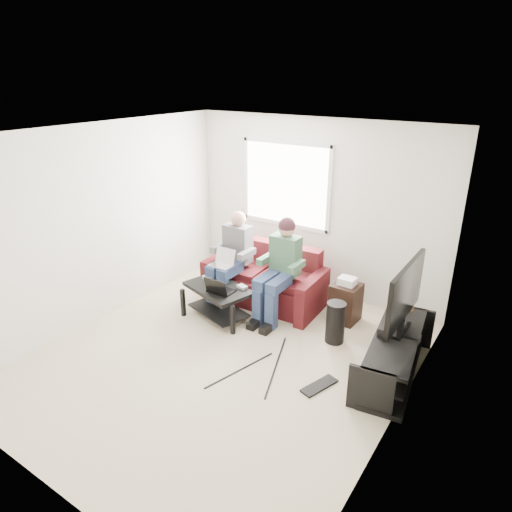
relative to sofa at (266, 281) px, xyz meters
The scene contains 26 objects.
floor 1.62m from the sofa, 75.57° to the right, with size 4.50×4.50×0.00m, color beige.
ceiling 2.79m from the sofa, 75.57° to the right, with size 4.50×4.50×0.00m, color white.
wall_back 1.28m from the sofa, 60.97° to the left, with size 4.50×4.50×0.00m, color silver.
wall_front 3.94m from the sofa, 84.04° to the right, with size 4.50×4.50×0.00m, color silver.
wall_left 2.43m from the sofa, 136.23° to the right, with size 4.50×4.50×0.00m, color silver.
wall_right 3.01m from the sofa, 32.69° to the right, with size 4.50×4.50×0.00m, color silver.
window 1.47m from the sofa, 98.56° to the left, with size 1.48×0.04×1.28m.
sofa is the anchor object (origin of this frame).
person_left 0.65m from the sofa, 143.38° to the right, with size 0.40×0.71×1.33m.
person_right 0.69m from the sofa, 34.75° to the right, with size 0.40×0.71×1.38m.
laptop_silver 0.77m from the sofa, 127.18° to the right, with size 0.32×0.22×0.24m, color silver, non-canonical shape.
coffee_table 0.84m from the sofa, 108.44° to the right, with size 1.03×0.79×0.46m.
laptop_black 0.93m from the sofa, 99.44° to the right, with size 0.34×0.24×0.24m, color black, non-canonical shape.
controller_a 0.89m from the sofa, 128.87° to the right, with size 0.14×0.09×0.04m, color silver.
controller_b 0.74m from the sofa, 120.66° to the right, with size 0.14×0.09×0.04m, color black.
controller_c 0.67m from the sofa, 86.98° to the right, with size 0.14×0.09×0.04m, color gray.
tv_stand 2.29m from the sofa, 18.84° to the right, with size 0.66×1.58×0.51m.
tv 2.35m from the sofa, 16.46° to the right, with size 0.12×1.10×0.81m.
soundbar 2.16m from the sofa, 17.35° to the right, with size 0.12×0.50×0.10m, color black.
drink_cup 2.13m from the sofa, ahead, with size 0.08×0.08×0.12m, color olive.
console_white 2.45m from the sofa, 27.74° to the right, with size 0.30×0.22×0.06m, color silver.
console_grey 2.21m from the sofa, 11.46° to the right, with size 0.34×0.26×0.08m, color gray.
console_black 2.30m from the sofa, 20.02° to the right, with size 0.38×0.30×0.07m, color black.
subwoofer 1.42m from the sofa, 19.69° to the right, with size 0.24×0.24×0.54m, color black.
keyboard_floor 2.13m from the sofa, 41.46° to the right, with size 0.15×0.45×0.02m, color black.
end_table 1.22m from the sofa, ahead, with size 0.36×0.36×0.64m.
Camera 1 is at (2.85, -3.60, 3.18)m, focal length 32.00 mm.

